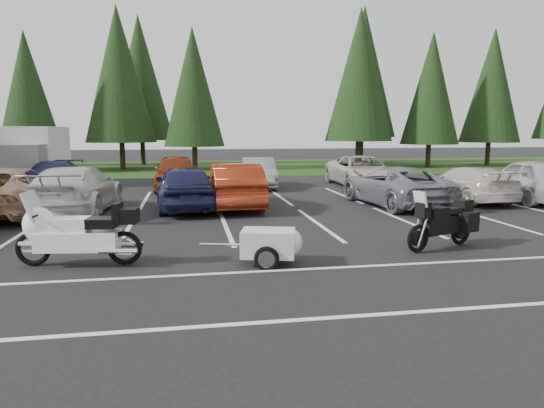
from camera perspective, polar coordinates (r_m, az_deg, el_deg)
The scene contains 27 objects.
ground at distance 12.78m, azimuth -7.32°, elevation -3.67°, with size 120.00×120.00×0.00m, color black.
grass_strip at distance 36.58m, azimuth -9.08°, elevation 4.29°, with size 80.00×16.00×0.01m, color #193510.
lake_water at distance 67.68m, azimuth -6.11°, elevation 6.29°, with size 70.00×50.00×0.02m, color gray.
box_truck at distance 26.10m, azimuth -26.64°, elevation 4.96°, with size 2.40×5.60×2.90m, color silver, non-canonical shape.
stall_markings at distance 14.74m, azimuth -7.68°, elevation -2.01°, with size 32.00×16.00×0.01m, color silver.
conifer_3 at distance 35.40m, azimuth -26.86°, elevation 11.87°, with size 3.87×3.87×9.02m.
conifer_4 at distance 35.86m, azimuth -17.58°, elevation 14.36°, with size 4.80×4.80×11.17m.
conifer_5 at distance 34.21m, azimuth -9.24°, elevation 13.42°, with size 4.14×4.14×9.63m.
conifer_6 at distance 36.99m, azimuth 10.29°, elevation 14.71°, with size 4.93×4.93×11.48m.
conifer_7 at distance 38.85m, azimuth 18.24°, elevation 12.79°, with size 4.27×4.27×9.94m.
conifer_8 at distance 42.38m, azimuth 24.48°, elevation 12.56°, with size 4.53×4.53×10.56m.
conifer_back_b at distance 40.33m, azimuth -15.27°, elevation 14.12°, with size 4.97×4.97×11.58m.
conifer_back_c at distance 42.15m, azimuth 10.69°, elevation 15.00°, with size 5.50×5.50×12.81m.
car_near_2 at distance 17.72m, azimuth -28.41°, elevation 1.33°, with size 2.57×5.57×1.55m, color tan.
car_near_3 at distance 17.22m, azimuth -22.08°, elevation 1.57°, with size 2.19×5.38×1.56m, color silver.
car_near_4 at distance 17.03m, azimuth -10.24°, elevation 2.04°, with size 1.87×4.65×1.58m, color #191C40.
car_near_5 at distance 17.31m, azimuth -4.38°, elevation 2.23°, with size 1.66×4.76×1.57m, color maroon.
car_near_6 at distance 18.28m, azimuth 14.22°, elevation 2.09°, with size 2.35×5.10×1.42m, color slate.
car_near_7 at distance 20.23m, azimuth 21.95°, elevation 2.22°, with size 1.87×4.59×1.33m, color beige.
car_near_8 at distance 21.06m, azimuth 28.10°, elevation 2.51°, with size 1.97×4.90×1.67m, color #BBBAC0.
car_far_1 at distance 23.22m, azimuth -24.48°, elevation 2.87°, with size 1.93×4.74×1.37m, color #17183B.
car_far_2 at distance 22.84m, azimuth -11.21°, elevation 3.71°, with size 1.92×4.76×1.62m, color maroon.
car_far_3 at distance 23.26m, azimuth -1.58°, elevation 3.69°, with size 1.49×4.27×1.41m, color gray.
car_far_4 at distance 24.23m, azimuth 10.49°, elevation 3.84°, with size 2.47×5.35×1.49m, color beige.
touring_motorcycle at distance 10.47m, azimuth -21.89°, elevation -2.65°, with size 2.79×0.86×1.54m, color white, non-canonical shape.
cargo_trailer at distance 9.92m, azimuth -0.44°, elevation -5.04°, with size 1.56×0.88×0.72m, color silver, non-canonical shape.
adventure_motorcycle at distance 11.80m, azimuth 19.25°, elevation -1.63°, with size 2.31×0.80×1.41m, color black, non-canonical shape.
Camera 1 is at (-0.53, -12.48, 2.71)m, focal length 32.00 mm.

